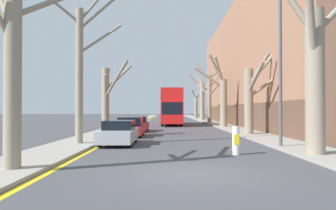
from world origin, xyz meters
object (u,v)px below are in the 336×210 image
(parked_car_2, at_px, (137,124))
(street_tree_right_1, at_px, (251,95))
(double_decker_bus, at_px, (171,105))
(street_tree_left_1, at_px, (81,66))
(street_tree_left_0, at_px, (10,51))
(parked_car_1, at_px, (129,127))
(traffic_bollard, at_px, (235,140))
(street_tree_right_4, at_px, (201,99))
(street_tree_right_0, at_px, (313,74))
(street_tree_right_2, at_px, (221,97))
(street_tree_right_3, at_px, (209,95))
(lamp_post, at_px, (277,55))
(parked_car_0, at_px, (118,133))
(street_tree_right_5, at_px, (195,106))
(street_tree_left_2, at_px, (106,97))

(parked_car_2, bearing_deg, street_tree_right_1, -27.99)
(street_tree_right_1, bearing_deg, double_decker_bus, 108.38)
(street_tree_left_1, bearing_deg, street_tree_left_0, -91.48)
(parked_car_1, distance_m, traffic_bollard, 11.14)
(street_tree_left_0, bearing_deg, street_tree_right_1, 52.18)
(street_tree_left_1, xyz_separation_m, street_tree_right_4, (10.78, 41.31, -0.29))
(street_tree_right_1, bearing_deg, street_tree_right_4, 90.21)
(parked_car_1, xyz_separation_m, parked_car_2, (0.00, 5.62, -0.02))
(street_tree_right_0, height_order, parked_car_2, street_tree_right_0)
(street_tree_left_0, xyz_separation_m, parked_car_1, (2.14, 13.44, -3.05))
(street_tree_right_2, relative_size, street_tree_right_3, 0.93)
(street_tree_right_0, distance_m, parked_car_1, 13.69)
(street_tree_right_0, distance_m, lamp_post, 3.23)
(double_decker_bus, height_order, parked_car_0, double_decker_bus)
(street_tree_right_0, distance_m, parked_car_0, 10.23)
(street_tree_left_0, xyz_separation_m, parked_car_0, (2.14, 7.93, -3.06))
(street_tree_right_2, height_order, street_tree_right_4, street_tree_right_4)
(street_tree_right_3, xyz_separation_m, street_tree_right_5, (-0.04, 22.76, -1.18))
(street_tree_left_1, height_order, street_tree_right_5, street_tree_left_1)
(street_tree_right_3, xyz_separation_m, parked_car_0, (-8.70, -28.80, -3.42))
(double_decker_bus, bearing_deg, street_tree_left_1, -101.90)
(street_tree_right_1, relative_size, double_decker_bus, 0.56)
(street_tree_right_0, distance_m, street_tree_right_5, 56.32)
(street_tree_right_1, bearing_deg, street_tree_right_3, 90.67)
(street_tree_right_3, xyz_separation_m, parked_car_1, (-8.70, -23.28, -3.41))
(street_tree_right_5, bearing_deg, parked_car_0, -99.53)
(street_tree_left_1, distance_m, street_tree_right_5, 53.04)
(parked_car_1, bearing_deg, street_tree_right_2, 54.30)
(street_tree_right_4, height_order, traffic_bollard, street_tree_right_4)
(street_tree_left_2, height_order, street_tree_right_4, street_tree_right_4)
(street_tree_right_2, distance_m, street_tree_right_3, 11.42)
(street_tree_right_1, height_order, lamp_post, lamp_post)
(lamp_post, bearing_deg, street_tree_right_3, 89.02)
(street_tree_right_2, bearing_deg, parked_car_0, -116.14)
(street_tree_left_0, xyz_separation_m, street_tree_right_5, (10.80, 59.48, -0.82))
(street_tree_right_4, height_order, parked_car_2, street_tree_right_4)
(lamp_post, bearing_deg, street_tree_right_5, 89.49)
(double_decker_bus, bearing_deg, street_tree_left_0, -99.47)
(street_tree_right_1, xyz_separation_m, street_tree_right_3, (-0.26, 22.42, 1.08))
(street_tree_right_0, distance_m, traffic_bollard, 4.16)
(street_tree_right_4, xyz_separation_m, parked_car_0, (-8.84, -40.91, -3.32))
(street_tree_left_0, height_order, lamp_post, lamp_post)
(street_tree_right_0, distance_m, parked_car_2, 18.30)
(street_tree_right_0, distance_m, street_tree_right_4, 45.68)
(street_tree_right_4, bearing_deg, street_tree_right_3, -90.63)
(street_tree_left_1, distance_m, street_tree_right_1, 12.90)
(street_tree_right_1, relative_size, street_tree_right_4, 0.75)
(parked_car_2, bearing_deg, street_tree_left_0, -96.40)
(parked_car_0, xyz_separation_m, parked_car_2, (0.00, 11.14, -0.00))
(street_tree_left_0, bearing_deg, street_tree_left_2, 88.43)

